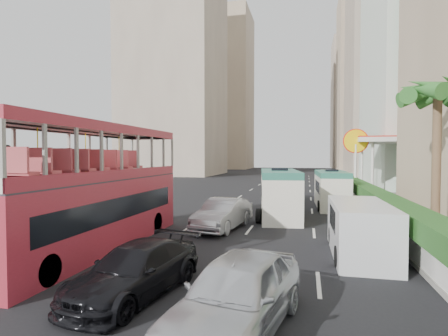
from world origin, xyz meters
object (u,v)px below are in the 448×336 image
(car_silver_lane_b, at_px, (237,331))
(minibus_far, at_px, (331,190))
(car_silver_lane_a, at_px, (223,229))
(panel_van_near, at_px, (360,229))
(palm_tree, at_px, (436,166))
(panel_van_far, at_px, (327,185))
(car_black, at_px, (136,295))
(van_asset, at_px, (289,200))
(minibus_near, at_px, (279,194))
(double_decker_bus, at_px, (94,187))
(shell_station, at_px, (389,167))

(car_silver_lane_b, xyz_separation_m, minibus_far, (3.19, 19.22, 1.33))
(minibus_far, bearing_deg, car_silver_lane_a, -125.81)
(car_silver_lane_a, height_order, car_silver_lane_b, car_silver_lane_b)
(panel_van_near, distance_m, palm_tree, 4.87)
(panel_van_far, bearing_deg, car_silver_lane_b, -96.90)
(car_black, bearing_deg, van_asset, 91.98)
(minibus_near, bearing_deg, double_decker_bus, -134.40)
(van_asset, distance_m, panel_van_near, 16.83)
(panel_van_far, xyz_separation_m, shell_station, (5.68, 1.08, 1.76))
(shell_station, bearing_deg, car_silver_lane_b, -107.66)
(car_silver_lane_b, distance_m, panel_van_far, 27.40)
(palm_tree, bearing_deg, van_asset, 116.19)
(panel_van_far, height_order, palm_tree, palm_tree)
(double_decker_bus, bearing_deg, palm_tree, 16.16)
(minibus_near, xyz_separation_m, palm_tree, (7.00, -5.08, 1.93))
(minibus_near, relative_size, shell_station, 0.82)
(double_decker_bus, bearing_deg, panel_van_near, 7.78)
(minibus_near, bearing_deg, van_asset, 81.26)
(car_black, relative_size, panel_van_far, 0.95)
(minibus_near, bearing_deg, panel_van_far, 67.12)
(double_decker_bus, xyz_separation_m, minibus_near, (6.80, 9.08, -1.08))
(car_silver_lane_a, relative_size, palm_tree, 0.75)
(minibus_near, relative_size, panel_van_near, 1.30)
(minibus_near, height_order, minibus_far, minibus_near)
(double_decker_bus, bearing_deg, van_asset, 68.65)
(minibus_far, xyz_separation_m, palm_tree, (3.61, -9.96, 2.05))
(car_silver_lane_b, distance_m, minibus_near, 14.42)
(minibus_far, height_order, panel_van_near, minibus_far)
(van_asset, distance_m, shell_station, 10.74)
(car_black, height_order, minibus_near, minibus_near)
(double_decker_bus, xyz_separation_m, minibus_far, (10.19, 13.96, -1.20))
(minibus_near, distance_m, panel_van_far, 13.32)
(double_decker_bus, xyz_separation_m, panel_van_far, (10.32, 21.92, -1.54))
(minibus_near, distance_m, shell_station, 16.73)
(panel_van_far, bearing_deg, car_silver_lane_a, -109.63)
(palm_tree, xyz_separation_m, shell_station, (2.20, 19.00, -0.63))
(minibus_far, xyz_separation_m, panel_van_far, (0.13, 7.96, -0.34))
(panel_van_near, bearing_deg, double_decker_bus, -172.90)
(car_silver_lane_b, xyz_separation_m, car_black, (-3.08, 1.30, 0.00))
(panel_van_near, xyz_separation_m, panel_van_far, (-0.10, 20.50, -0.01))
(van_asset, xyz_separation_m, minibus_near, (-0.18, -8.78, 1.45))
(minibus_near, relative_size, minibus_far, 1.09)
(minibus_far, bearing_deg, panel_van_near, -91.42)
(car_black, relative_size, shell_station, 0.59)
(van_asset, height_order, panel_van_near, panel_van_near)
(double_decker_bus, height_order, car_black, double_decker_bus)
(minibus_far, relative_size, panel_van_near, 1.20)
(double_decker_bus, height_order, panel_van_near, double_decker_bus)
(car_silver_lane_a, distance_m, car_black, 8.88)
(car_silver_lane_a, height_order, panel_van_far, panel_van_far)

